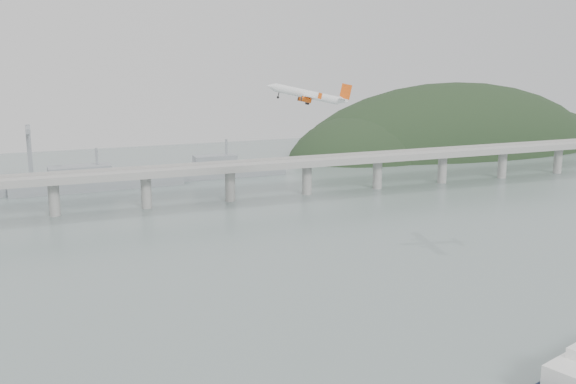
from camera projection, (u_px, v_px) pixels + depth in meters
name	position (u px, v px, depth m)	size (l,w,h in m)	color
ground	(351.00, 335.00, 215.66)	(900.00, 900.00, 0.00)	slate
bridge	(195.00, 174.00, 393.39)	(800.00, 22.00, 23.90)	#989895
headland	(464.00, 168.00, 623.82)	(365.00, 155.00, 156.00)	black
airliner	(309.00, 95.00, 311.13)	(39.85, 36.72, 11.65)	white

